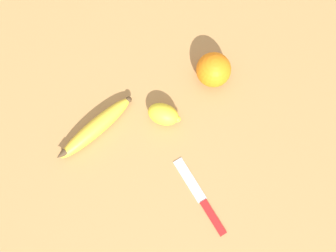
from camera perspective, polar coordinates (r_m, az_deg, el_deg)
name	(u,v)px	position (r m, az deg, el deg)	size (l,w,h in m)	color
ground_plane	(128,140)	(0.90, -5.87, -1.99)	(3.00, 3.00, 0.00)	#A87A47
banana	(95,128)	(0.90, -10.56, -0.33)	(0.20, 0.13, 0.04)	gold
orange	(214,70)	(0.91, 6.62, 8.11)	(0.08, 0.08, 0.08)	orange
lemon	(163,114)	(0.89, -0.66, 1.70)	(0.09, 0.08, 0.05)	yellow
paring_knife	(202,199)	(0.88, 4.91, -10.52)	(0.07, 0.19, 0.01)	silver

